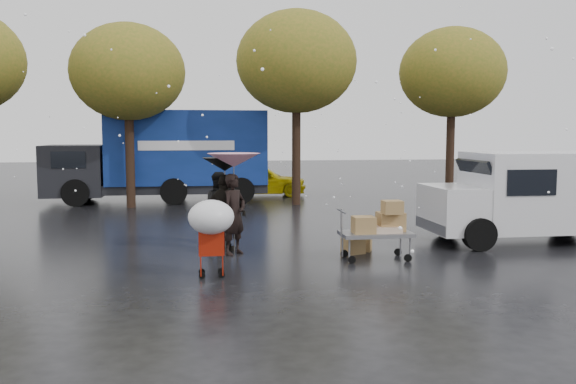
{
  "coord_description": "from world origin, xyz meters",
  "views": [
    {
      "loc": [
        -1.13,
        -12.27,
        2.7
      ],
      "look_at": [
        0.85,
        1.0,
        1.37
      ],
      "focal_mm": 38.0,
      "sensor_mm": 36.0,
      "label": 1
    }
  ],
  "objects": [
    {
      "name": "shopping_cart",
      "position": [
        -0.89,
        -1.15,
        1.06
      ],
      "size": [
        0.84,
        0.84,
        1.46
      ],
      "color": "#9E1909",
      "rests_on": "ground"
    },
    {
      "name": "umbrella_black",
      "position": [
        -0.52,
        1.39,
        1.97
      ],
      "size": [
        1.01,
        1.01,
        2.12
      ],
      "color": "#4C4C4C",
      "rests_on": "ground"
    },
    {
      "name": "box_ground_far",
      "position": [
        2.27,
        0.71,
        0.17
      ],
      "size": [
        0.54,
        0.48,
        0.35
      ],
      "primitive_type": "cube",
      "rotation": [
        0.0,
        0.0,
        0.35
      ],
      "color": "olive",
      "rests_on": "ground"
    },
    {
      "name": "ground",
      "position": [
        0.0,
        0.0,
        0.0
      ],
      "size": [
        90.0,
        90.0,
        0.0
      ],
      "primitive_type": "plane",
      "color": "black",
      "rests_on": "ground"
    },
    {
      "name": "tree_row",
      "position": [
        -0.47,
        10.0,
        5.02
      ],
      "size": [
        21.6,
        4.4,
        7.12
      ],
      "color": "black",
      "rests_on": "ground"
    },
    {
      "name": "umbrella_pink",
      "position": [
        -0.34,
        1.03,
        2.08
      ],
      "size": [
        1.16,
        1.16,
        2.23
      ],
      "color": "#4C4C4C",
      "rests_on": "ground"
    },
    {
      "name": "person_black",
      "position": [
        -0.52,
        1.39,
        0.88
      ],
      "size": [
        1.09,
        0.92,
        1.75
      ],
      "primitive_type": "imported",
      "rotation": [
        0.0,
        0.0,
        2.56
      ],
      "color": "black",
      "rests_on": "ground"
    },
    {
      "name": "vendor_cart",
      "position": [
        2.67,
        0.02,
        0.73
      ],
      "size": [
        1.52,
        0.8,
        1.27
      ],
      "color": "slate",
      "rests_on": "ground"
    },
    {
      "name": "blue_truck",
      "position": [
        -2.34,
        11.69,
        1.76
      ],
      "size": [
        8.3,
        2.6,
        3.5
      ],
      "color": "navy",
      "rests_on": "ground"
    },
    {
      "name": "person_middle",
      "position": [
        -0.59,
        2.1,
        0.88
      ],
      "size": [
        0.88,
        0.7,
        1.76
      ],
      "primitive_type": "imported",
      "rotation": [
        0.0,
        0.0,
        0.04
      ],
      "color": "black",
      "rests_on": "ground"
    },
    {
      "name": "box_ground_near",
      "position": [
        2.54,
        1.02,
        0.2
      ],
      "size": [
        0.56,
        0.51,
        0.4
      ],
      "primitive_type": "cube",
      "rotation": [
        0.0,
        0.0,
        -0.41
      ],
      "color": "olive",
      "rests_on": "ground"
    },
    {
      "name": "white_van",
      "position": [
        7.0,
        1.54,
        1.16
      ],
      "size": [
        4.91,
        2.18,
        2.2
      ],
      "color": "silver",
      "rests_on": "ground"
    },
    {
      "name": "person_pink",
      "position": [
        -0.34,
        1.03,
        0.89
      ],
      "size": [
        0.76,
        0.77,
        1.79
      ],
      "primitive_type": "imported",
      "rotation": [
        0.0,
        0.0,
        0.81
      ],
      "color": "black",
      "rests_on": "ground"
    },
    {
      "name": "yellow_taxi",
      "position": [
        1.42,
        13.28,
        0.68
      ],
      "size": [
        4.07,
        1.83,
        1.36
      ],
      "primitive_type": "imported",
      "rotation": [
        0.0,
        0.0,
        1.51
      ],
      "color": "yellow",
      "rests_on": "ground"
    }
  ]
}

